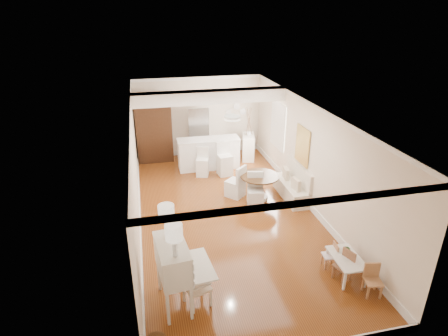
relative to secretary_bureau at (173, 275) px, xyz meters
name	(u,v)px	position (x,y,z in m)	size (l,w,h in m)	color
room	(226,139)	(1.70, 3.26, 1.33)	(9.00, 9.04, 2.82)	brown
secretary_bureau	(173,275)	(0.00, 0.00, 0.00)	(1.02, 1.04, 1.30)	white
gustavian_armchair	(197,286)	(0.40, -0.10, -0.25)	(0.46, 0.46, 0.80)	silver
kids_table	(345,266)	(3.44, 0.03, -0.43)	(0.53, 0.88, 0.44)	white
kids_chair_a	(343,266)	(3.33, -0.07, -0.33)	(0.31, 0.31, 0.65)	#956343
kids_chair_b	(329,255)	(3.25, 0.36, -0.37)	(0.27, 0.27, 0.55)	#B57952
kids_chair_c	(373,281)	(3.65, -0.59, -0.33)	(0.31, 0.31, 0.64)	#B27D51
banquette	(292,182)	(3.65, 3.43, -0.16)	(0.52, 1.60, 0.98)	silver
dining_table	(259,187)	(2.74, 3.53, -0.28)	(1.07, 1.07, 0.73)	#4A3018
slip_chair_near	(256,190)	(2.53, 3.24, -0.19)	(0.43, 0.45, 0.91)	silver
slip_chair_far	(235,181)	(2.13, 3.87, -0.18)	(0.45, 0.47, 0.94)	white
breakfast_counter	(209,153)	(1.76, 6.03, -0.13)	(2.05, 0.65, 1.03)	white
bar_stool_left	(202,162)	(1.45, 5.45, -0.19)	(0.37, 0.37, 0.93)	white
bar_stool_right	(225,159)	(2.16, 5.37, -0.12)	(0.43, 0.43, 1.07)	white
pantry_cabinet	(154,129)	(0.06, 7.11, 0.50)	(1.20, 0.60, 2.30)	#381E11
fridge	(209,132)	(1.96, 7.08, 0.25)	(0.75, 0.65, 1.80)	silver
sideboard	(248,147)	(3.29, 6.58, -0.22)	(0.40, 0.90, 0.86)	silver
pencil_cup	(347,251)	(3.50, 0.16, -0.15)	(0.14, 0.14, 0.11)	#549154
branch_vase	(249,133)	(3.29, 6.58, 0.29)	(0.16, 0.16, 0.17)	white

